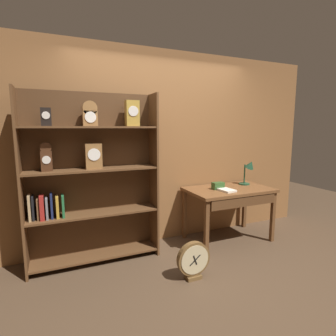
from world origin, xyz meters
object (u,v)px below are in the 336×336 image
Objects in this scene: workbench at (230,195)px; toolbox_small at (218,186)px; bookshelf at (91,178)px; desk_lamp at (249,169)px; open_repair_manual at (227,190)px; round_clock_large at (193,260)px.

toolbox_small reaches higher than workbench.
bookshelf reaches higher than workbench.
bookshelf is 5.29× the size of desk_lamp.
desk_lamp is at bearing -0.87° from bookshelf.
open_repair_manual reaches higher than round_clock_large.
toolbox_small is 0.16m from open_repair_manual.
workbench is at bearing 35.57° from round_clock_large.
desk_lamp is 0.61m from open_repair_manual.
workbench is at bearing -164.45° from desk_lamp.
toolbox_small is at bearing -173.93° from desk_lamp.
workbench is 0.53m from desk_lamp.
open_repair_manual is (0.04, -0.15, -0.03)m from toolbox_small.
round_clock_large is (-1.34, -0.78, -0.77)m from desk_lamp.
round_clock_large is at bearing -151.77° from open_repair_manual.
open_repair_manual is at bearing -8.16° from bookshelf.
toolbox_small reaches higher than open_repair_manual.
workbench is 5.32× the size of open_repair_manual.
round_clock_large is (-0.93, -0.67, -0.45)m from workbench.
bookshelf reaches higher than round_clock_large.
workbench is at bearing -17.86° from toolbox_small.
open_repair_manual is at bearing -141.89° from workbench.
open_repair_manual is at bearing -75.71° from toolbox_small.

